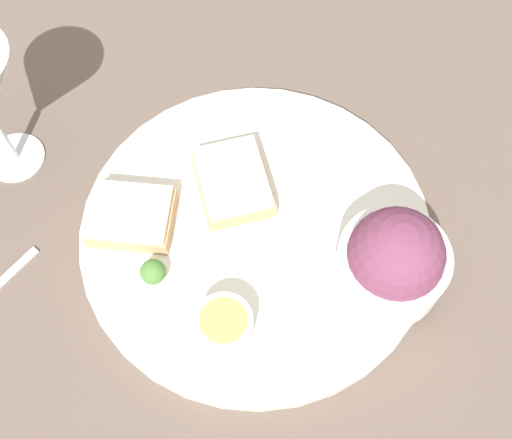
# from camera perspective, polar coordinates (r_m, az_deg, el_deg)

# --- Properties ---
(ground_plane) EXTENTS (4.00, 4.00, 0.00)m
(ground_plane) POSITION_cam_1_polar(r_m,az_deg,el_deg) (0.65, 0.00, -1.34)
(ground_plane) COLOR brown
(dinner_plate) EXTENTS (0.35, 0.35, 0.01)m
(dinner_plate) POSITION_cam_1_polar(r_m,az_deg,el_deg) (0.65, 0.00, -1.08)
(dinner_plate) COLOR silver
(dinner_plate) RESTS_ON ground_plane
(salad_bowl) EXTENTS (0.10, 0.10, 0.10)m
(salad_bowl) POSITION_cam_1_polar(r_m,az_deg,el_deg) (0.60, 12.10, -3.58)
(salad_bowl) COLOR white
(salad_bowl) RESTS_ON dinner_plate
(sauce_ramekin) EXTENTS (0.05, 0.05, 0.03)m
(sauce_ramekin) POSITION_cam_1_polar(r_m,az_deg,el_deg) (0.59, -2.85, -9.28)
(sauce_ramekin) COLOR beige
(sauce_ramekin) RESTS_ON dinner_plate
(cheese_toast_near) EXTENTS (0.11, 0.11, 0.03)m
(cheese_toast_near) POSITION_cam_1_polar(r_m,az_deg,el_deg) (0.65, -2.08, 3.39)
(cheese_toast_near) COLOR tan
(cheese_toast_near) RESTS_ON dinner_plate
(cheese_toast_far) EXTENTS (0.10, 0.10, 0.03)m
(cheese_toast_far) POSITION_cam_1_polar(r_m,az_deg,el_deg) (0.65, -11.03, 0.29)
(cheese_toast_far) COLOR tan
(cheese_toast_far) RESTS_ON dinner_plate
(garnish) EXTENTS (0.02, 0.02, 0.02)m
(garnish) POSITION_cam_1_polar(r_m,az_deg,el_deg) (0.62, -9.15, -4.61)
(garnish) COLOR #477533
(garnish) RESTS_ON dinner_plate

